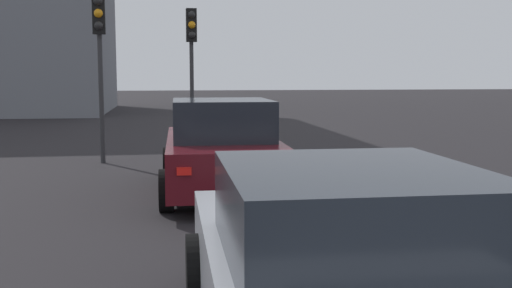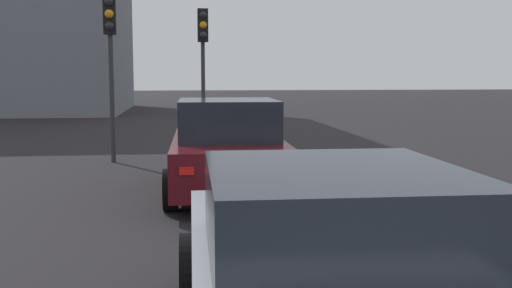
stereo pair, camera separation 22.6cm
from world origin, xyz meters
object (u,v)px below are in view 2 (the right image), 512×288
car_silver_second (328,273)px  traffic_light_near_left (110,42)px  traffic_light_near_right (203,48)px  car_maroon_lead (227,148)px

car_silver_second → traffic_light_near_left: traffic_light_near_left is taller
car_silver_second → traffic_light_near_right: traffic_light_near_right is taller
traffic_light_near_left → traffic_light_near_right: bearing=137.0°
car_maroon_lead → car_silver_second: bearing=-176.8°
traffic_light_near_right → traffic_light_near_left: bearing=-44.1°
car_silver_second → traffic_light_near_left: size_ratio=1.09×
car_silver_second → traffic_light_near_right: 13.01m
car_silver_second → traffic_light_near_left: (10.28, 2.57, 2.07)m
car_maroon_lead → car_silver_second: (-6.36, -0.20, -0.07)m
car_silver_second → car_maroon_lead: bearing=2.6°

